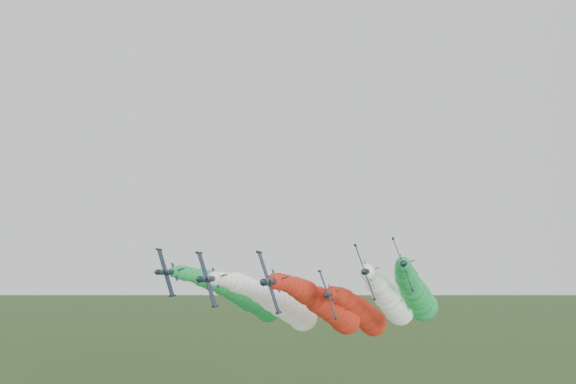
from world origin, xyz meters
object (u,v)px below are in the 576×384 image
Objects in this scene: jet_inner_right at (390,300)px; jet_outer_left at (247,297)px; jet_lead at (328,308)px; jet_inner_left at (283,305)px; jet_outer_right at (416,294)px; jet_trail at (362,313)px.

jet_inner_right is 0.99× the size of jet_outer_left.
jet_lead is 0.99× the size of jet_inner_left.
jet_outer_left is (-34.46, 7.39, -0.12)m from jet_inner_right.
jet_outer_right is (28.81, 7.02, 2.33)m from jet_inner_left.
jet_outer_left is 1.00× the size of jet_outer_right.
jet_outer_right is (5.53, 3.91, 1.20)m from jet_inner_right.
jet_outer_right is 1.00× the size of jet_trail.
jet_trail is at bearing 77.43° from jet_lead.
jet_outer_right is at bearing 35.24° from jet_inner_right.
jet_trail is at bearing 40.61° from jet_inner_left.
jet_trail is (16.30, 13.98, -2.58)m from jet_inner_left.
jet_lead is 1.00× the size of jet_inner_right.
jet_inner_right reaches higher than jet_trail.
jet_inner_left is 1.00× the size of jet_outer_left.
jet_trail is at bearing 7.21° from jet_outer_left.
jet_outer_right is (40.00, -3.48, 1.31)m from jet_outer_left.
jet_inner_right is at bearing 45.61° from jet_lead.
jet_trail is at bearing 150.91° from jet_outer_right.
jet_trail is (-6.97, 10.87, -3.71)m from jet_inner_right.
jet_outer_left is at bearing -172.79° from jet_trail.
jet_lead is 14.50m from jet_inner_left.
jet_inner_right is at bearing 7.61° from jet_inner_left.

